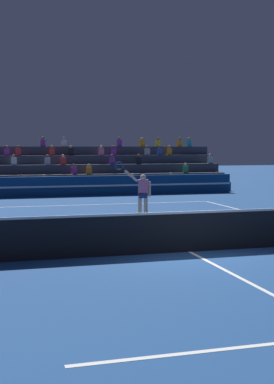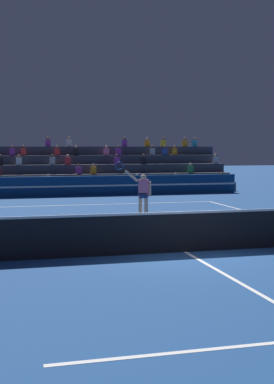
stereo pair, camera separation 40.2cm
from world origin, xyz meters
name	(u,v)px [view 1 (the left image)]	position (x,y,z in m)	size (l,w,h in m)	color
ground_plane	(189,252)	(0.00, 0.00, 0.00)	(120.00, 120.00, 0.00)	navy
court_lines	(189,252)	(0.00, 0.00, 0.00)	(11.10, 23.90, 0.01)	white
tennis_net	(189,231)	(0.00, 0.00, 0.54)	(12.00, 0.10, 1.10)	black
sponsor_banner_wall	(81,186)	(0.00, 16.70, 0.55)	(18.00, 0.26, 1.10)	navy
bleacher_stand	(71,174)	(0.00, 20.50, 1.02)	(19.04, 4.75, 3.38)	#383D4C
tennis_player	(142,194)	(0.47, 6.04, 0.98)	(1.31, 0.64, 2.24)	beige
tennis_ball	(25,248)	(-4.10, 1.45, 0.03)	(0.07, 0.07, 0.07)	#C6DB33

